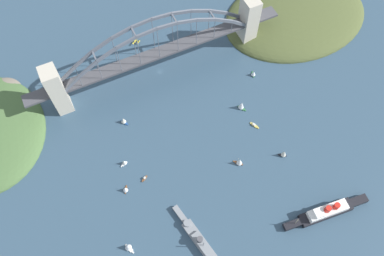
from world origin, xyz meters
name	(u,v)px	position (x,y,z in m)	size (l,w,h in m)	color
ground_plane	(160,71)	(0.00, 0.00, 0.00)	(1400.00, 1400.00, 0.00)	#334C60
harbor_arch_bridge	(157,52)	(0.00, 0.00, 30.30)	(267.04, 18.53, 71.38)	beige
headland_west_shore	(296,15)	(-171.99, -6.99, 0.00)	(168.99, 125.98, 27.79)	#4C562D
ocean_liner	(327,212)	(-70.37, 200.97, 5.20)	(79.32, 15.67, 17.33)	black
naval_cruiser	(203,245)	(37.59, 181.09, 3.05)	(20.05, 82.37, 16.97)	gray
seaplane_taxiing_near_bridge	(136,41)	(7.81, -46.74, 1.94)	(10.04, 9.14, 4.74)	#B7B7B2
small_boat_0	(241,105)	(-55.51, 76.07, 5.14)	(7.20, 9.23, 11.19)	#2D6B3D
small_boat_1	(240,162)	(-25.26, 128.10, 4.41)	(8.02, 8.48, 9.62)	brown
small_boat_2	(124,121)	(55.41, 42.21, 3.67)	(6.34, 8.06, 7.90)	#234C8C
small_boat_3	(124,162)	(70.14, 83.79, 3.56)	(7.20, 5.08, 7.63)	silver
small_boat_4	(284,154)	(-66.13, 138.41, 4.50)	(7.44, 6.55, 9.70)	black
small_boat_5	(254,73)	(-86.18, 46.28, 3.34)	(5.54, 7.97, 7.23)	#2D6B3D
small_boat_6	(254,125)	(-57.67, 99.14, 0.74)	(5.74, 9.81, 2.11)	gold
small_boat_7	(125,189)	(78.40, 108.41, 3.52)	(5.93, 7.57, 7.52)	brown
small_boat_8	(145,178)	(59.11, 105.18, 0.94)	(6.67, 4.43, 2.62)	brown
small_boat_9	(128,247)	(93.74, 156.31, 4.18)	(7.20, 9.88, 9.08)	silver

